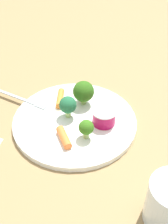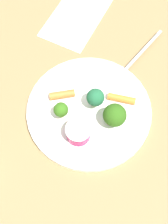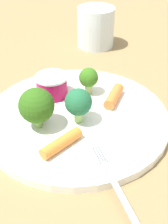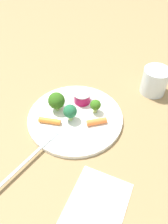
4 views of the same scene
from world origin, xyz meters
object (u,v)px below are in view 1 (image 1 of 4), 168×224
plate (75,121)px  fork (12,96)px  broccoli_floret_0 (86,128)px  carrot_stick_1 (60,98)px  broccoli_floret_2 (69,104)px  broccoli_floret_1 (84,92)px  sauce_cup (104,117)px  carrot_stick_0 (64,137)px

plate → fork: size_ratio=1.35×
fork → broccoli_floret_0: bearing=-1.4°
fork → plate: bearing=7.8°
plate → broccoli_floret_0: 0.07m
carrot_stick_1 → fork: size_ratio=0.30×
broccoli_floret_0 → broccoli_floret_2: bearing=155.3°
broccoli_floret_0 → broccoli_floret_2: size_ratio=0.84×
plate → broccoli_floret_1: size_ratio=4.61×
broccoli_floret_1 → broccoli_floret_2: size_ratio=1.14×
broccoli_floret_2 → fork: bearing=-170.1°
broccoli_floret_0 → carrot_stick_1: 0.13m
plate → broccoli_floret_1: broccoli_floret_1 is taller
broccoli_floret_2 → carrot_stick_1: size_ratio=0.85×
carrot_stick_1 → fork: carrot_stick_1 is taller
carrot_stick_1 → sauce_cup: bearing=-0.8°
sauce_cup → fork: 0.23m
plate → fork: 0.17m
sauce_cup → broccoli_floret_1: (-0.07, 0.03, 0.02)m
broccoli_floret_1 → plate: bearing=-72.5°
plate → broccoli_floret_1: bearing=107.5°
carrot_stick_0 → sauce_cup: bearing=69.1°
broccoli_floret_1 → carrot_stick_1: (-0.05, -0.02, -0.03)m
carrot_stick_0 → fork: size_ratio=0.27×
plate → fork: (-0.17, -0.02, 0.01)m
plate → broccoli_floret_2: bearing=169.0°
carrot_stick_1 → carrot_stick_0: bearing=-46.5°
carrot_stick_0 → fork: bearing=168.5°
broccoli_floret_1 → broccoli_floret_0: bearing=-50.5°
broccoli_floret_0 → carrot_stick_1: broccoli_floret_0 is taller
sauce_cup → plate: bearing=-152.8°
plate → broccoli_floret_0: (0.05, -0.03, 0.03)m
sauce_cup → carrot_stick_1: bearing=179.2°
broccoli_floret_1 → carrot_stick_1: bearing=-152.6°
broccoli_floret_0 → carrot_stick_0: size_ratio=0.79×
broccoli_floret_1 → fork: size_ratio=0.29×
plate → sauce_cup: size_ratio=5.21×
plate → carrot_stick_0: 0.07m
carrot_stick_0 → fork: (-0.19, 0.04, -0.01)m
plate → carrot_stick_0: bearing=-70.8°
plate → fork: bearing=-172.2°
broccoli_floret_2 → carrot_stick_1: bearing=150.8°
broccoli_floret_1 → fork: 0.17m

